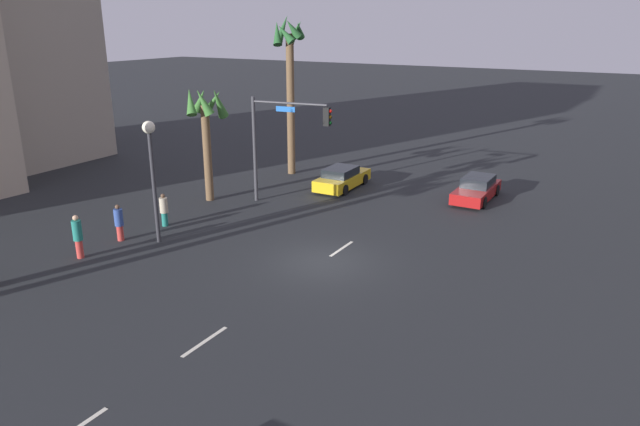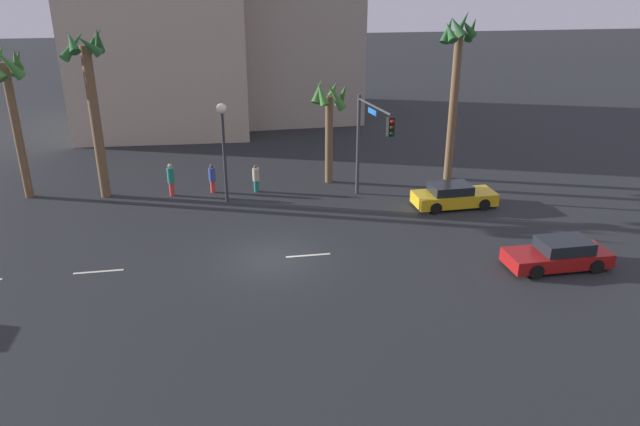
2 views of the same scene
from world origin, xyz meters
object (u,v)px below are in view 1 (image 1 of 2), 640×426
streetlamp (151,158)px  palm_tree_1 (206,119)px  pedestrian_2 (78,236)px  car_2 (342,178)px  traffic_signal (280,133)px  car_0 (477,189)px  pedestrian_1 (164,209)px  pedestrian_0 (119,222)px  palm_tree_2 (289,66)px

streetlamp → palm_tree_1: bearing=19.7°
palm_tree_1 → pedestrian_2: bearing=-175.3°
car_2 → traffic_signal: traffic_signal is taller
streetlamp → pedestrian_2: size_ratio=2.90×
car_0 → pedestrian_1: pedestrian_1 is taller
palm_tree_1 → car_0: bearing=-59.4°
car_2 → streetlamp: (-12.30, 2.98, 3.34)m
pedestrian_1 → traffic_signal: bearing=-26.1°
car_0 → pedestrian_0: bearing=140.1°
car_0 → palm_tree_2: (-0.24, 12.41, 6.39)m
car_2 → pedestrian_1: size_ratio=2.75×
car_0 → palm_tree_1: 15.62m
pedestrian_1 → palm_tree_2: size_ratio=0.16×
palm_tree_2 → palm_tree_1: bearing=175.5°
car_0 → palm_tree_1: (-7.68, 13.00, 3.99)m
pedestrian_1 → pedestrian_0: bearing=173.0°
palm_tree_1 → pedestrian_1: bearing=-168.4°
pedestrian_2 → palm_tree_1: 10.15m
pedestrian_2 → palm_tree_2: (16.91, 0.19, 5.98)m
streetlamp → palm_tree_1: size_ratio=0.87×
pedestrian_0 → pedestrian_2: (-2.34, -0.15, 0.11)m
traffic_signal → palm_tree_2: (6.03, 3.29, 3.04)m
pedestrian_0 → car_0: bearing=-39.9°
streetlamp → pedestrian_0: bearing=115.0°
pedestrian_0 → pedestrian_1: pedestrian_0 is taller
pedestrian_1 → palm_tree_2: bearing=1.7°
streetlamp → palm_tree_2: palm_tree_2 is taller
pedestrian_2 → palm_tree_1: bearing=4.7°
traffic_signal → pedestrian_2: (-10.87, 3.10, -2.94)m
car_0 → pedestrian_0: (-14.80, 12.37, 0.30)m
streetlamp → pedestrian_1: streetlamp is taller
car_0 → traffic_signal: bearing=124.5°
traffic_signal → car_0: bearing=-55.5°
car_0 → palm_tree_2: bearing=91.1°
pedestrian_2 → palm_tree_1: (9.47, 0.78, 3.58)m
traffic_signal → pedestrian_1: (-6.00, 2.94, -3.10)m
car_2 → pedestrian_1: (-10.53, 4.32, 0.24)m
car_2 → pedestrian_2: 16.05m
pedestrian_1 → pedestrian_2: size_ratio=0.86×
pedestrian_1 → car_0: bearing=-44.5°
pedestrian_2 → car_0: bearing=-35.5°
palm_tree_2 → streetlamp: bearing=-173.0°
pedestrian_2 → palm_tree_1: size_ratio=0.30×
traffic_signal → palm_tree_2: bearing=28.6°
streetlamp → palm_tree_2: 14.23m
car_2 → palm_tree_2: bearing=72.2°
car_2 → pedestrian_1: pedestrian_1 is taller
car_0 → car_2: 7.93m
pedestrian_1 → pedestrian_2: pedestrian_2 is taller
pedestrian_1 → pedestrian_2: (-4.87, 0.17, 0.16)m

